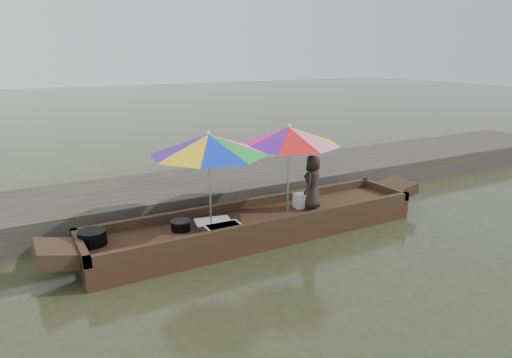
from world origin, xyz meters
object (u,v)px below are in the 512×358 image
boat_hull (259,227)px  cooking_pot (92,238)px  tray_scallop (213,222)px  charcoal_grill (181,226)px  umbrella_bow (210,180)px  tray_crayfish (224,229)px  vendor (313,182)px  supply_bag (302,201)px  umbrella_stern (288,169)px

boat_hull → cooking_pot: size_ratio=14.47×
boat_hull → tray_scallop: (-0.82, 0.08, 0.21)m
boat_hull → charcoal_grill: 1.39m
umbrella_bow → tray_crayfish: bearing=-72.0°
tray_scallop → vendor: bearing=-4.4°
supply_bag → vendor: bearing=-43.3°
boat_hull → supply_bag: bearing=3.7°
tray_scallop → charcoal_grill: bearing=178.7°
charcoal_grill → umbrella_stern: size_ratio=0.17×
vendor → umbrella_bow: bearing=-35.1°
tray_crayfish → umbrella_bow: umbrella_bow is taller
cooking_pot → umbrella_bow: size_ratio=0.22×
tray_scallop → umbrella_bow: (-0.07, -0.08, 0.74)m
tray_crayfish → tray_scallop: bearing=93.6°
boat_hull → tray_scallop: bearing=174.3°
cooking_pot → charcoal_grill: size_ratio=1.33×
vendor → tray_crayfish: bearing=-26.3°
tray_crayfish → vendor: bearing=7.0°
cooking_pot → tray_scallop: bearing=-3.3°
tray_crayfish → umbrella_stern: umbrella_stern is taller
umbrella_bow → boat_hull: bearing=0.0°
tray_scallop → boat_hull: bearing=-5.7°
boat_hull → tray_crayfish: size_ratio=10.15×
tray_scallop → supply_bag: size_ratio=2.07×
charcoal_grill → boat_hull: bearing=-3.9°
supply_bag → umbrella_bow: (-1.82, -0.06, 0.65)m
supply_bag → umbrella_bow: size_ratio=0.15×
tray_crayfish → tray_scallop: size_ratio=1.00×
supply_bag → vendor: vendor is taller
umbrella_bow → charcoal_grill: bearing=168.9°
vendor → charcoal_grill: bearing=-37.0°
umbrella_stern → cooking_pot: bearing=176.7°
cooking_pot → charcoal_grill: bearing=-4.1°
umbrella_bow → cooking_pot: bearing=174.0°
vendor → umbrella_stern: 0.57m
umbrella_bow → umbrella_stern: bearing=0.0°
umbrella_bow → supply_bag: bearing=1.9°
tray_scallop → umbrella_bow: bearing=-130.9°
boat_hull → vendor: (1.07, -0.06, 0.67)m
cooking_pot → supply_bag: 3.62m
supply_bag → umbrella_bow: umbrella_bow is taller
boat_hull → charcoal_grill: bearing=176.1°
tray_crayfish → umbrella_bow: size_ratio=0.31×
supply_bag → tray_scallop: bearing=179.3°
boat_hull → tray_crayfish: (-0.79, -0.29, 0.22)m
boat_hull → cooking_pot: (-2.68, 0.19, 0.28)m
supply_bag → charcoal_grill: bearing=179.2°
cooking_pot → supply_bag: bearing=-2.0°
tray_crayfish → umbrella_bow: 0.79m
cooking_pot → umbrella_stern: umbrella_stern is taller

